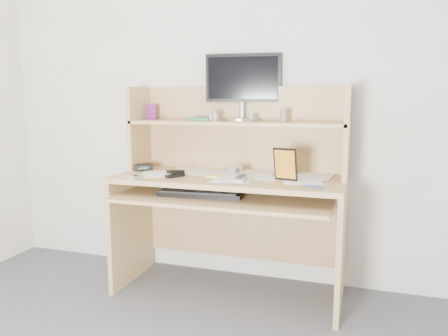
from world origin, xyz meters
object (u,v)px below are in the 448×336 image
(game_case, at_px, (285,164))
(keyboard, at_px, (201,193))
(tv_remote, at_px, (241,179))
(monitor, at_px, (243,85))
(desk, at_px, (232,183))

(game_case, bearing_deg, keyboard, -160.18)
(tv_remote, relative_size, game_case, 0.99)
(game_case, height_order, monitor, monitor)
(desk, distance_m, keyboard, 0.25)
(desk, height_order, keyboard, desk)
(tv_remote, bearing_deg, monitor, 96.02)
(desk, xyz_separation_m, keyboard, (-0.13, -0.22, -0.03))
(keyboard, bearing_deg, game_case, 2.92)
(tv_remote, height_order, game_case, game_case)
(keyboard, relative_size, monitor, 1.04)
(game_case, bearing_deg, tv_remote, -153.08)
(keyboard, distance_m, monitor, 0.77)
(monitor, bearing_deg, tv_remote, -80.59)
(desk, xyz_separation_m, game_case, (0.36, -0.15, 0.16))
(tv_remote, distance_m, monitor, 0.68)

